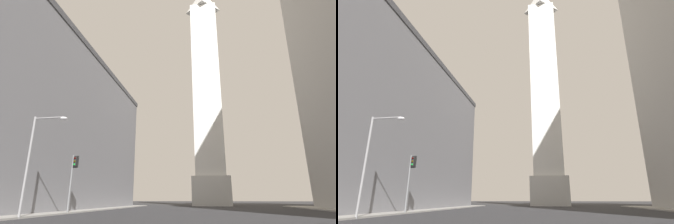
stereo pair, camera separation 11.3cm
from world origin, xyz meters
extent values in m
cube|color=gray|center=(-17.05, 22.22, 0.07)|extent=(5.00, 74.06, 0.15)
cube|color=slate|center=(-28.44, 30.16, 11.51)|extent=(22.54, 52.95, 23.01)
cube|color=#48484C|center=(-28.44, 30.16, 23.46)|extent=(22.76, 53.48, 0.90)
cube|color=silver|center=(0.00, 61.72, 3.18)|extent=(8.58, 8.58, 6.36)
cube|color=white|center=(0.00, 61.72, 29.72)|extent=(6.87, 6.87, 46.72)
pyramid|color=white|center=(0.00, 61.72, 56.85)|extent=(6.87, 6.87, 7.55)
cylinder|color=slate|center=(-14.87, 25.21, 3.06)|extent=(0.18, 0.18, 6.12)
cylinder|color=#262626|center=(-14.87, 25.21, 0.05)|extent=(0.40, 0.40, 0.10)
cube|color=black|center=(-14.58, 25.21, 5.42)|extent=(0.34, 0.34, 1.10)
cube|color=black|center=(-14.58, 25.39, 5.42)|extent=(0.58, 0.04, 1.32)
sphere|color=#410907|center=(-14.57, 25.02, 5.76)|extent=(0.22, 0.22, 0.22)
sphere|color=#483506|center=(-14.57, 25.02, 5.42)|extent=(0.22, 0.22, 0.22)
sphere|color=green|center=(-14.57, 25.02, 5.07)|extent=(0.22, 0.22, 0.22)
cylinder|color=gray|center=(-14.61, 17.61, 4.13)|extent=(0.20, 0.20, 8.26)
cylinder|color=gray|center=(-13.27, 17.61, 8.11)|extent=(2.69, 0.12, 0.12)
sphere|color=gray|center=(-14.61, 17.61, 8.11)|extent=(0.20, 0.20, 0.20)
ellipsoid|color=silver|center=(-11.92, 17.61, 7.99)|extent=(0.64, 0.36, 0.26)
camera|label=1|loc=(0.31, -1.95, 1.47)|focal=28.00mm
camera|label=2|loc=(0.43, -1.94, 1.47)|focal=28.00mm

